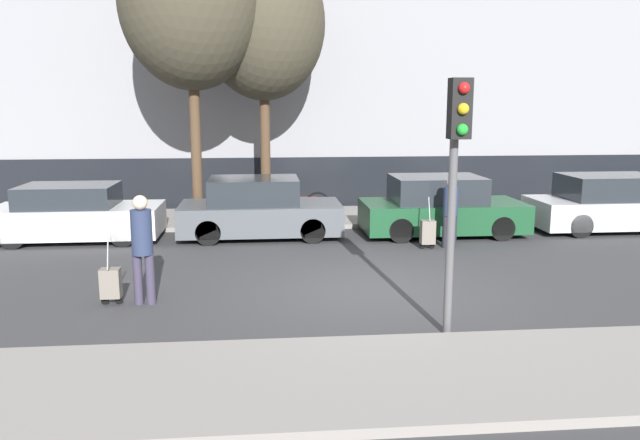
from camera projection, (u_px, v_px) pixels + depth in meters
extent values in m
plane|color=#38383A|center=(370.00, 290.00, 11.16)|extent=(80.00, 80.00, 0.00)
cube|color=gray|center=(423.00, 376.00, 7.48)|extent=(28.00, 2.50, 0.12)
cube|color=gray|center=(328.00, 217.00, 18.00)|extent=(28.00, 3.00, 0.12)
cube|color=gray|center=(316.00, 18.00, 20.55)|extent=(28.00, 3.07, 12.09)
cube|color=black|center=(321.00, 182.00, 20.00)|extent=(27.44, 0.06, 1.60)
cube|color=silver|center=(77.00, 220.00, 15.12)|extent=(3.99, 1.81, 0.70)
cube|color=#23282D|center=(69.00, 196.00, 14.99)|extent=(2.19, 1.59, 0.52)
cylinder|color=black|center=(123.00, 234.00, 14.47)|extent=(0.60, 0.18, 0.60)
cylinder|color=black|center=(136.00, 221.00, 16.07)|extent=(0.60, 0.18, 0.60)
cylinder|color=black|center=(12.00, 236.00, 14.24)|extent=(0.60, 0.18, 0.60)
cylinder|color=black|center=(37.00, 223.00, 15.84)|extent=(0.60, 0.18, 0.60)
cube|color=#4C5156|center=(261.00, 217.00, 15.52)|extent=(3.97, 1.89, 0.70)
cube|color=#23282D|center=(254.00, 191.00, 15.39)|extent=(2.18, 1.66, 0.64)
cylinder|color=black|center=(313.00, 231.00, 14.84)|extent=(0.60, 0.18, 0.60)
cylinder|color=black|center=(307.00, 218.00, 16.51)|extent=(0.60, 0.18, 0.60)
cylinder|color=black|center=(208.00, 233.00, 14.61)|extent=(0.60, 0.18, 0.60)
cylinder|color=black|center=(214.00, 219.00, 16.28)|extent=(0.60, 0.18, 0.60)
cube|color=#194728|center=(442.00, 215.00, 15.79)|extent=(4.03, 1.89, 0.70)
cube|color=#23282D|center=(437.00, 189.00, 15.65)|extent=(2.22, 1.67, 0.65)
cylinder|color=black|center=(502.00, 229.00, 15.10)|extent=(0.60, 0.18, 0.60)
cylinder|color=black|center=(478.00, 216.00, 16.78)|extent=(0.60, 0.18, 0.60)
cylinder|color=black|center=(401.00, 230.00, 14.87)|extent=(0.60, 0.18, 0.60)
cylinder|color=black|center=(387.00, 218.00, 16.55)|extent=(0.60, 0.18, 0.60)
cube|color=#B7BABF|center=(614.00, 212.00, 16.32)|extent=(4.33, 1.82, 0.70)
cube|color=#23282D|center=(610.00, 187.00, 16.19)|extent=(2.38, 1.60, 0.62)
cylinder|color=black|center=(580.00, 226.00, 15.43)|extent=(0.60, 0.18, 0.60)
cylinder|color=black|center=(550.00, 214.00, 17.04)|extent=(0.60, 0.18, 0.60)
cylinder|color=#383347|center=(138.00, 279.00, 10.30)|extent=(0.15, 0.15, 0.85)
cylinder|color=#383347|center=(150.00, 279.00, 10.31)|extent=(0.15, 0.15, 0.85)
cylinder|color=#283351|center=(142.00, 232.00, 10.16)|extent=(0.34, 0.34, 0.74)
sphere|color=beige|center=(140.00, 203.00, 10.07)|extent=(0.24, 0.24, 0.24)
cube|color=slate|center=(111.00, 283.00, 10.29)|extent=(0.32, 0.24, 0.49)
cylinder|color=black|center=(105.00, 301.00, 10.33)|extent=(0.12, 0.03, 0.12)
cylinder|color=black|center=(119.00, 301.00, 10.36)|extent=(0.12, 0.03, 0.12)
cylinder|color=gray|center=(108.00, 253.00, 10.12)|extent=(0.02, 0.19, 0.53)
cylinder|color=#23232D|center=(446.00, 232.00, 14.36)|extent=(0.15, 0.15, 0.76)
cylinder|color=#23232D|center=(453.00, 231.00, 14.41)|extent=(0.15, 0.15, 0.76)
cylinder|color=#283351|center=(451.00, 201.00, 14.26)|extent=(0.34, 0.34, 0.66)
sphere|color=tan|center=(451.00, 182.00, 14.18)|extent=(0.21, 0.21, 0.21)
cube|color=slate|center=(428.00, 232.00, 14.24)|extent=(0.32, 0.24, 0.54)
cylinder|color=black|center=(422.00, 246.00, 14.29)|extent=(0.12, 0.03, 0.12)
cylinder|color=black|center=(432.00, 246.00, 14.31)|extent=(0.12, 0.03, 0.12)
cylinder|color=gray|center=(429.00, 209.00, 14.07)|extent=(0.02, 0.19, 0.53)
cylinder|color=#515154|center=(451.00, 211.00, 8.69)|extent=(0.12, 0.12, 3.62)
cube|color=black|center=(460.00, 109.00, 8.26)|extent=(0.28, 0.24, 0.80)
sphere|color=red|center=(464.00, 88.00, 8.06)|extent=(0.15, 0.15, 0.15)
sphere|color=gold|center=(463.00, 109.00, 8.11)|extent=(0.15, 0.15, 0.15)
sphere|color=green|center=(462.00, 129.00, 8.16)|extent=(0.15, 0.15, 0.15)
torus|color=black|center=(318.00, 204.00, 17.60)|extent=(0.72, 0.06, 0.72)
torus|color=black|center=(281.00, 205.00, 17.51)|extent=(0.72, 0.06, 0.72)
cylinder|color=maroon|center=(299.00, 198.00, 17.52)|extent=(1.00, 0.05, 0.05)
cylinder|color=maroon|center=(292.00, 191.00, 17.46)|extent=(0.04, 0.04, 0.40)
cylinder|color=#4C3826|center=(265.00, 150.00, 17.59)|extent=(0.28, 0.28, 3.75)
ellipsoid|color=#423D2D|center=(263.00, 24.00, 16.96)|extent=(3.38, 3.38, 4.13)
cylinder|color=#4C3826|center=(196.00, 147.00, 16.48)|extent=(0.28, 0.28, 4.04)
ellipsoid|color=#423D2D|center=(191.00, 1.00, 15.80)|extent=(3.64, 3.64, 4.45)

